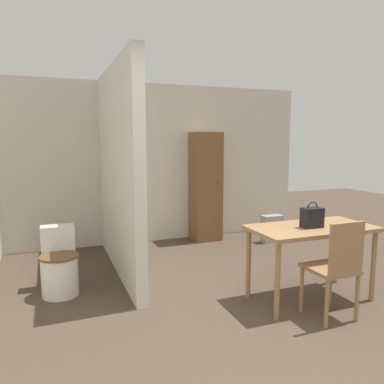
% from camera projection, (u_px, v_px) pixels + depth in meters
% --- Properties ---
extents(ground_plane, '(16.00, 16.00, 0.00)m').
position_uv_depth(ground_plane, '(294.00, 383.00, 2.52)').
color(ground_plane, '#4C3D30').
extents(wall_back, '(5.30, 0.12, 2.50)m').
position_uv_depth(wall_back, '(147.00, 164.00, 5.97)').
color(wall_back, beige).
rests_on(wall_back, ground_plane).
extents(partition_wall, '(0.12, 2.40, 2.50)m').
position_uv_depth(partition_wall, '(118.00, 171.00, 4.56)').
color(partition_wall, beige).
rests_on(partition_wall, ground_plane).
extents(dining_table, '(1.26, 0.65, 0.76)m').
position_uv_depth(dining_table, '(312.00, 235.00, 3.77)').
color(dining_table, '#997047').
rests_on(dining_table, ground_plane).
extents(wooden_chair, '(0.41, 0.41, 0.93)m').
position_uv_depth(wooden_chair, '(336.00, 266.00, 3.34)').
color(wooden_chair, '#997047').
rests_on(wooden_chair, ground_plane).
extents(toilet, '(0.40, 0.55, 0.69)m').
position_uv_depth(toilet, '(59.00, 266.00, 3.97)').
color(toilet, white).
rests_on(toilet, ground_plane).
extents(handbag, '(0.20, 0.13, 0.26)m').
position_uv_depth(handbag, '(312.00, 217.00, 3.70)').
color(handbag, black).
rests_on(handbag, dining_table).
extents(wooden_cabinet, '(0.45, 0.43, 1.75)m').
position_uv_depth(wooden_cabinet, '(206.00, 187.00, 6.08)').
color(wooden_cabinet, brown).
rests_on(wooden_cabinet, ground_plane).
extents(space_heater, '(0.33, 0.17, 0.43)m').
position_uv_depth(space_heater, '(272.00, 229.00, 6.01)').
color(space_heater, '#9E9EA3').
rests_on(space_heater, ground_plane).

